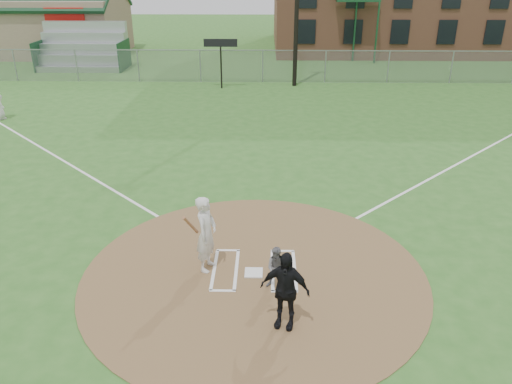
{
  "coord_description": "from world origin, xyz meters",
  "views": [
    {
      "loc": [
        0.26,
        -10.32,
        6.93
      ],
      "look_at": [
        0.0,
        2.0,
        1.3
      ],
      "focal_mm": 35.0,
      "sensor_mm": 36.0,
      "label": 1
    }
  ],
  "objects_px": {
    "home_plate": "(254,273)",
    "batter_at_plate": "(206,234)",
    "umpire": "(285,290)",
    "catcher": "(277,268)"
  },
  "relations": [
    {
      "from": "home_plate",
      "to": "umpire",
      "type": "relative_size",
      "value": 0.25
    },
    {
      "from": "home_plate",
      "to": "catcher",
      "type": "height_order",
      "value": "catcher"
    },
    {
      "from": "catcher",
      "to": "batter_at_plate",
      "type": "distance_m",
      "value": 1.93
    },
    {
      "from": "umpire",
      "to": "home_plate",
      "type": "bearing_deg",
      "value": 125.02
    },
    {
      "from": "home_plate",
      "to": "batter_at_plate",
      "type": "xyz_separation_m",
      "value": [
        -1.15,
        0.21,
        0.96
      ]
    },
    {
      "from": "catcher",
      "to": "batter_at_plate",
      "type": "relative_size",
      "value": 0.54
    },
    {
      "from": "umpire",
      "to": "batter_at_plate",
      "type": "bearing_deg",
      "value": 146.28
    },
    {
      "from": "home_plate",
      "to": "batter_at_plate",
      "type": "relative_size",
      "value": 0.23
    },
    {
      "from": "umpire",
      "to": "catcher",
      "type": "bearing_deg",
      "value": 110.73
    },
    {
      "from": "home_plate",
      "to": "catcher",
      "type": "distance_m",
      "value": 0.96
    }
  ]
}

